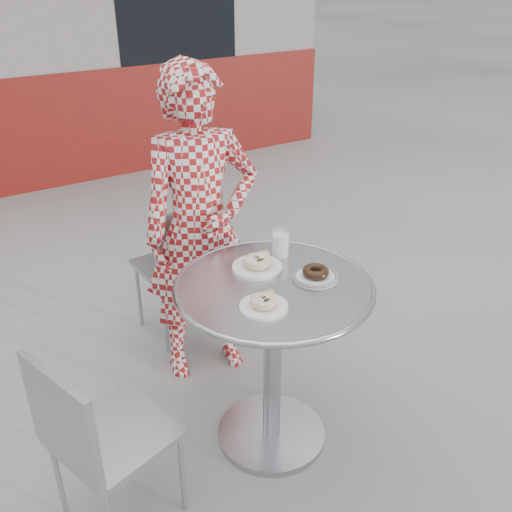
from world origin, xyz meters
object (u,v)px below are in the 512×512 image
chair_far (179,292)px  plate_near (264,303)px  chair_left (117,470)px  milk_cup (281,244)px  plate_checker (315,275)px  seated_person (201,230)px  plate_far (258,264)px  bistro_table (273,325)px

chair_far → plate_near: size_ratio=4.60×
chair_left → milk_cup: milk_cup is taller
plate_checker → milk_cup: 0.23m
plate_near → seated_person: bearing=79.6°
plate_far → plate_checker: 0.24m
bistro_table → plate_far: 0.25m
bistro_table → seated_person: (0.01, 0.62, 0.17)m
chair_far → milk_cup: milk_cup is taller
plate_far → milk_cup: bearing=16.4°
plate_checker → plate_near: bearing=-166.5°
seated_person → plate_near: seated_person is taller
seated_person → plate_near: (-0.14, -0.74, 0.04)m
bistro_table → chair_left: (-0.70, -0.03, -0.35)m
bistro_table → milk_cup: (0.15, 0.18, 0.24)m
plate_near → chair_left: bearing=171.5°
bistro_table → chair_left: 0.78m
seated_person → milk_cup: size_ratio=13.18×
bistro_table → plate_checker: size_ratio=4.35×
chair_left → chair_far: bearing=-52.7°
chair_left → plate_far: size_ratio=3.88×
plate_far → bistro_table: bearing=-96.2°
chair_left → plate_near: size_ratio=4.49×
chair_far → plate_checker: size_ratio=4.42×
seated_person → milk_cup: 0.47m
chair_left → plate_far: 0.93m
chair_left → plate_near: plate_near is taller
chair_left → plate_checker: 1.03m
plate_far → plate_checker: bearing=-52.1°
plate_near → milk_cup: size_ratio=1.50×
chair_left → plate_near: bearing=-115.0°
plate_checker → bistro_table: bearing=162.7°
chair_far → milk_cup: (0.13, -0.78, 0.59)m
plate_near → plate_checker: same height
plate_far → plate_near: 0.29m
chair_far → plate_near: bearing=79.7°
milk_cup → plate_checker: bearing=-88.3°
chair_far → plate_far: plate_far is taller
seated_person → plate_near: 0.75m
bistro_table → plate_far: size_ratio=3.90×
seated_person → plate_checker: bearing=-67.3°
plate_near → milk_cup: (0.28, 0.30, 0.04)m
chair_far → chair_left: (-0.73, -0.99, -0.01)m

